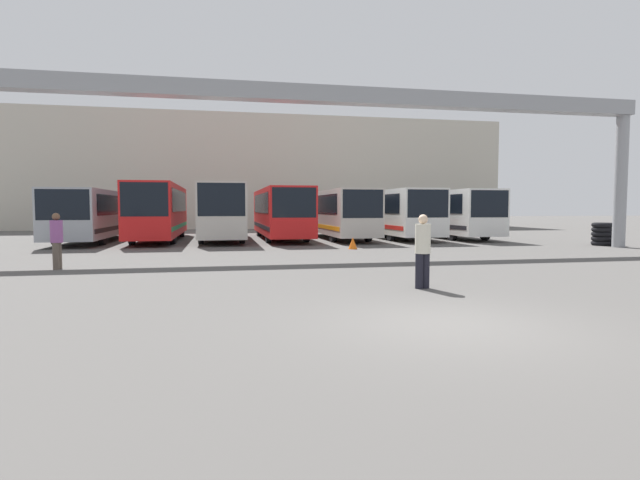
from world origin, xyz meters
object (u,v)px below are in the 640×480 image
(bus_slot_6, at_px, (447,211))
(pedestrian_far_center, at_px, (423,249))
(bus_slot_1, at_px, (159,209))
(bus_slot_5, at_px, (390,211))
(bus_slot_4, at_px, (338,211))
(tire_stack, at_px, (602,234))
(pedestrian_mid_left, at_px, (57,239))
(bus_slot_0, at_px, (95,212))
(traffic_cone, at_px, (353,243))
(bus_slot_2, at_px, (221,209))
(bus_slot_3, at_px, (280,211))

(bus_slot_6, bearing_deg, pedestrian_far_center, -117.20)
(bus_slot_1, height_order, bus_slot_5, bus_slot_1)
(bus_slot_4, distance_m, tire_stack, 14.93)
(bus_slot_5, height_order, pedestrian_far_center, bus_slot_5)
(pedestrian_mid_left, bearing_deg, bus_slot_1, -176.12)
(bus_slot_4, xyz_separation_m, tire_stack, (12.29, -8.39, -1.16))
(bus_slot_0, height_order, traffic_cone, bus_slot_0)
(traffic_cone, bearing_deg, pedestrian_mid_left, -153.38)
(bus_slot_1, relative_size, bus_slot_2, 1.07)
(bus_slot_2, bearing_deg, bus_slot_6, -1.54)
(pedestrian_far_center, relative_size, tire_stack, 1.52)
(bus_slot_0, bearing_deg, tire_stack, -18.21)
(bus_slot_1, xyz_separation_m, pedestrian_mid_left, (-1.58, -14.20, -0.95))
(bus_slot_4, bearing_deg, bus_slot_5, 8.71)
(bus_slot_3, xyz_separation_m, pedestrian_far_center, (1.08, -20.01, -0.84))
(bus_slot_0, bearing_deg, bus_slot_1, -0.82)
(pedestrian_far_center, xyz_separation_m, tire_stack, (14.89, 11.31, -0.37))
(tire_stack, bearing_deg, bus_slot_0, 161.79)
(bus_slot_5, relative_size, pedestrian_far_center, 6.87)
(bus_slot_1, distance_m, pedestrian_mid_left, 14.32)
(bus_slot_0, height_order, bus_slot_6, bus_slot_6)
(pedestrian_mid_left, bearing_deg, bus_slot_0, -161.41)
(bus_slot_1, xyz_separation_m, traffic_cone, (9.84, -8.48, -1.63))
(bus_slot_0, distance_m, bus_slot_6, 22.08)
(bus_slot_4, xyz_separation_m, traffic_cone, (-1.19, -8.04, -1.48))
(bus_slot_2, bearing_deg, pedestrian_mid_left, -110.85)
(pedestrian_far_center, height_order, pedestrian_mid_left, pedestrian_far_center)
(bus_slot_4, bearing_deg, bus_slot_3, 175.21)
(bus_slot_0, relative_size, bus_slot_3, 1.03)
(bus_slot_1, height_order, bus_slot_3, bus_slot_1)
(bus_slot_4, height_order, pedestrian_mid_left, bus_slot_4)
(bus_slot_6, height_order, traffic_cone, bus_slot_6)
(bus_slot_1, bearing_deg, traffic_cone, -40.76)
(bus_slot_3, distance_m, pedestrian_far_center, 20.06)
(bus_slot_3, distance_m, bus_slot_5, 7.36)
(bus_slot_6, distance_m, pedestrian_mid_left, 24.07)
(bus_slot_1, relative_size, bus_slot_4, 1.08)
(bus_slot_3, bearing_deg, tire_stack, -28.58)
(pedestrian_far_center, bearing_deg, tire_stack, 29.98)
(bus_slot_2, xyz_separation_m, pedestrian_far_center, (4.76, -19.75, -0.95))
(tire_stack, bearing_deg, bus_slot_2, 156.75)
(bus_slot_3, bearing_deg, bus_slot_6, -3.40)
(bus_slot_1, xyz_separation_m, bus_slot_5, (14.71, 0.13, -0.14))
(bus_slot_6, distance_m, tire_stack, 9.51)
(bus_slot_1, distance_m, bus_slot_3, 7.36)
(bus_slot_0, distance_m, bus_slot_5, 18.39)
(bus_slot_0, height_order, bus_slot_5, bus_slot_5)
(bus_slot_2, relative_size, bus_slot_5, 0.92)
(tire_stack, bearing_deg, pedestrian_far_center, -142.77)
(bus_slot_5, xyz_separation_m, tire_stack, (8.62, -8.95, -1.18))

